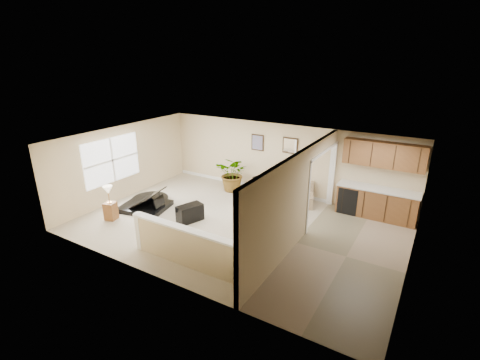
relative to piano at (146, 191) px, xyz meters
The scene contains 20 objects.
floor 3.29m from the piano, ahead, with size 9.00×9.00×0.00m, color #B8AB8F.
back_wall 4.69m from the piano, 45.99° to the left, with size 9.00×0.04×2.50m, color beige.
front_wall 4.24m from the piano, 39.55° to the right, with size 9.00×0.04×2.50m, color beige.
left_wall 1.49m from the piano, 165.19° to the left, with size 0.04×6.00×2.50m, color beige.
right_wall 7.76m from the piano, ahead, with size 0.04×6.00×2.50m, color beige.
ceiling 3.78m from the piano, ahead, with size 9.00×6.00×0.04m, color silver.
kitchen_vinyl 6.41m from the piano, ahead, with size 2.70×6.00×0.01m, color gray.
interior_partition 5.10m from the piano, ahead, with size 0.18×5.99×2.50m.
pony_half_wall 3.84m from the piano, 30.75° to the right, with size 3.42×0.22×1.00m.
left_window 1.55m from the piano, behind, with size 0.05×2.15×1.45m, color white.
wall_art_left 4.19m from the piano, 55.49° to the left, with size 0.48×0.04×0.58m.
wall_mirror 4.99m from the piano, 43.19° to the left, with size 0.55×0.04×0.55m.
kitchen_cabinets 7.12m from the piano, 25.57° to the left, with size 2.36×0.65×2.33m.
piano is the anchor object (origin of this frame).
piano_bench 1.86m from the piano, ahead, with size 0.39×0.77×0.51m, color black.
loveseat 4.70m from the piano, 35.16° to the left, with size 1.88×1.39×0.91m.
accent_table 3.81m from the piano, 45.58° to the left, with size 0.46×0.46×0.66m.
palm_plant 3.15m from the piano, 58.55° to the left, with size 1.29×1.15×1.31m.
small_plant 4.95m from the piano, 32.67° to the left, with size 0.37×0.37×0.51m.
lamp_stand 1.24m from the piano, 103.34° to the right, with size 0.39×0.39×1.07m.
Camera 1 is at (4.69, -7.70, 4.69)m, focal length 26.00 mm.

